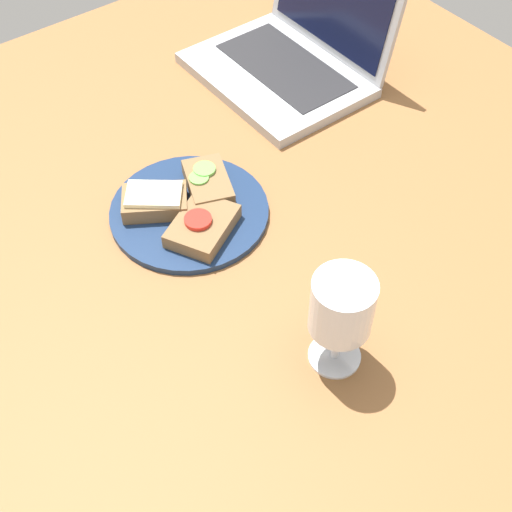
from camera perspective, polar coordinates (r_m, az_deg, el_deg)
wooden_table at (r=102.07cm, az=-0.64°, el=-0.29°), size 140.00×140.00×3.00cm
plate at (r=106.08cm, az=-5.35°, el=3.55°), size 23.55×23.55×1.05cm
sandwich_with_cucumber at (r=107.53cm, az=-3.88°, el=5.88°), size 11.20×9.11×3.00cm
sandwich_with_cheese at (r=105.37cm, az=-8.11°, el=4.40°), size 10.21×11.23×3.24cm
sandwich_with_tomato at (r=101.63cm, az=-4.32°, el=2.44°), size 11.43×12.55×2.91cm
wine_glass at (r=82.90cm, az=6.86°, el=-4.27°), size 7.59×7.59×14.69cm
laptop at (r=131.03cm, az=2.91°, el=15.90°), size 30.63×26.17×20.94cm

